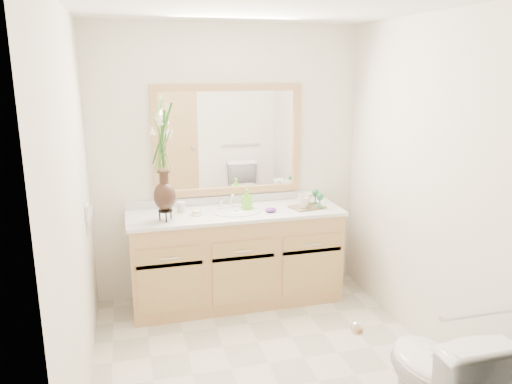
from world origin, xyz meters
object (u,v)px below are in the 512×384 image
object	(u,v)px
flower_vase	(163,149)
tray	(307,207)
toilet	(437,379)
soap_bottle	(247,200)
tumbler	(181,207)

from	to	relation	value
flower_vase	tray	world-z (taller)	flower_vase
toilet	soap_bottle	bearing A→B (deg)	-73.48
toilet	flower_vase	bearing A→B (deg)	-54.47
flower_vase	tumbler	world-z (taller)	flower_vase
toilet	soap_bottle	xyz separation A→B (m)	(-0.59, 1.99, 0.54)
flower_vase	tumbler	xyz separation A→B (m)	(0.15, 0.21, -0.53)
flower_vase	tray	bearing A→B (deg)	2.67
flower_vase	tumbler	size ratio (longest dim) A/B	9.63
flower_vase	tray	xyz separation A→B (m)	(1.23, 0.06, -0.57)
toilet	flower_vase	size ratio (longest dim) A/B	0.88
tumbler	toilet	bearing A→B (deg)	-60.42
soap_bottle	tray	world-z (taller)	soap_bottle
flower_vase	tray	distance (m)	1.36
tray	toilet	bearing A→B (deg)	-100.78
tumbler	tray	world-z (taller)	tumbler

